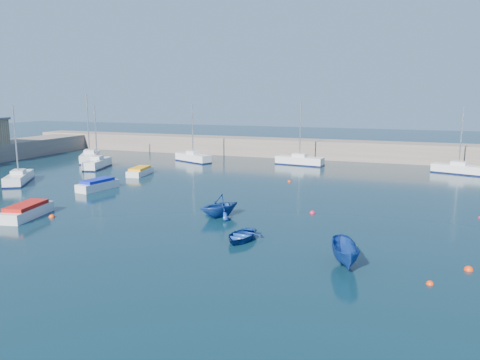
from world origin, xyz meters
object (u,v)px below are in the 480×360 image
(motorboat_2, at_px, (140,171))
(dinghy_left, at_px, (219,206))
(sailboat_3, at_px, (97,163))
(dinghy_center, at_px, (241,236))
(sailboat_4, at_px, (90,157))
(motorboat_1, at_px, (98,185))
(sailboat_7, at_px, (458,169))
(motorboat_0, at_px, (27,211))
(sailboat_5, at_px, (193,157))
(sailboat_2, at_px, (19,178))
(dinghy_right, at_px, (346,254))
(sailboat_6, at_px, (300,160))

(motorboat_2, xyz_separation_m, dinghy_left, (15.96, -14.34, 0.46))
(sailboat_3, height_order, dinghy_center, sailboat_3)
(sailboat_4, height_order, motorboat_1, sailboat_4)
(sailboat_7, xyz_separation_m, dinghy_center, (-15.20, -32.89, -0.25))
(motorboat_0, bearing_deg, sailboat_5, 81.30)
(motorboat_2, bearing_deg, dinghy_left, -50.99)
(motorboat_0, bearing_deg, dinghy_left, 9.71)
(sailboat_2, distance_m, dinghy_right, 37.79)
(sailboat_6, height_order, motorboat_2, sailboat_6)
(sailboat_7, bearing_deg, sailboat_2, 134.82)
(sailboat_2, height_order, sailboat_7, sailboat_2)
(sailboat_2, bearing_deg, sailboat_3, 50.52)
(sailboat_7, distance_m, motorboat_2, 37.29)
(sailboat_2, relative_size, motorboat_1, 1.80)
(motorboat_0, distance_m, motorboat_2, 19.61)
(dinghy_left, bearing_deg, sailboat_5, 152.60)
(dinghy_right, bearing_deg, motorboat_2, 124.28)
(motorboat_0, bearing_deg, sailboat_4, 108.32)
(sailboat_3, bearing_deg, dinghy_right, -50.65)
(sailboat_3, relative_size, dinghy_center, 2.51)
(sailboat_3, xyz_separation_m, sailboat_7, (42.50, 11.12, -0.04))
(sailboat_6, bearing_deg, sailboat_7, -83.56)
(motorboat_2, distance_m, dinghy_right, 34.02)
(sailboat_3, xyz_separation_m, sailboat_4, (-4.94, 4.90, 0.02))
(sailboat_3, xyz_separation_m, motorboat_2, (7.79, -2.49, -0.19))
(sailboat_2, distance_m, dinghy_center, 30.59)
(sailboat_3, bearing_deg, sailboat_6, 10.82)
(dinghy_right, bearing_deg, dinghy_center, 145.62)
(sailboat_2, distance_m, sailboat_6, 33.75)
(sailboat_2, distance_m, sailboat_3, 11.38)
(sailboat_3, bearing_deg, sailboat_2, -112.84)
(sailboat_5, distance_m, sailboat_6, 14.67)
(sailboat_2, bearing_deg, motorboat_2, 11.43)
(sailboat_5, distance_m, motorboat_0, 31.29)
(sailboat_3, distance_m, dinghy_left, 29.10)
(motorboat_2, bearing_deg, sailboat_2, -145.40)
(sailboat_7, bearing_deg, sailboat_3, 122.46)
(motorboat_1, xyz_separation_m, dinghy_left, (15.17, -5.43, 0.39))
(sailboat_6, bearing_deg, motorboat_1, 155.16)
(sailboat_4, bearing_deg, sailboat_3, -75.72)
(sailboat_2, distance_m, sailboat_5, 23.03)
(sailboat_7, bearing_deg, sailboat_5, 110.90)
(sailboat_5, xyz_separation_m, dinghy_right, (25.28, -33.28, 0.09))
(sailboat_4, bearing_deg, motorboat_1, -81.28)
(sailboat_4, relative_size, motorboat_0, 1.85)
(motorboat_2, height_order, dinghy_center, motorboat_2)
(sailboat_5, bearing_deg, motorboat_0, -152.61)
(motorboat_0, bearing_deg, sailboat_7, 34.67)
(dinghy_center, height_order, dinghy_left, dinghy_left)
(sailboat_6, xyz_separation_m, sailboat_7, (19.14, -0.49, -0.02))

